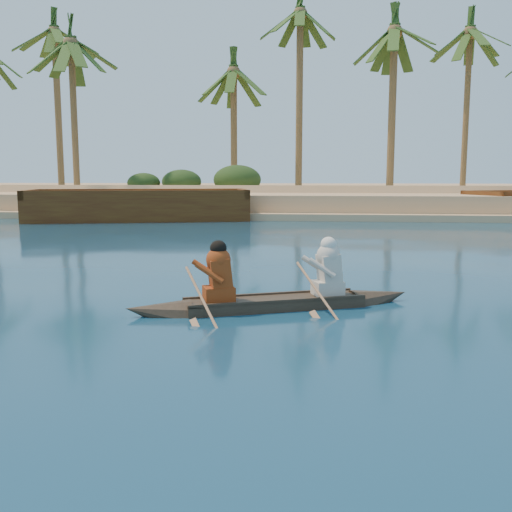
# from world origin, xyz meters

# --- Properties ---
(sandy_embankment) EXTENTS (150.00, 51.00, 1.50)m
(sandy_embankment) POSITION_xyz_m (0.00, 46.89, 0.53)
(sandy_embankment) COLOR tan
(sandy_embankment) RESTS_ON ground
(palm_grove) EXTENTS (110.00, 14.00, 16.00)m
(palm_grove) POSITION_xyz_m (0.00, 35.00, 8.00)
(palm_grove) COLOR #284B1A
(palm_grove) RESTS_ON ground
(shrub_cluster) EXTENTS (100.00, 6.00, 2.40)m
(shrub_cluster) POSITION_xyz_m (0.00, 31.50, 1.20)
(shrub_cluster) COLOR #1D3A15
(shrub_cluster) RESTS_ON ground
(canoe) EXTENTS (5.17, 2.59, 1.45)m
(canoe) POSITION_xyz_m (8.00, 2.16, 0.28)
(canoe) COLOR #3F2E22
(canoe) RESTS_ON ground
(barge_mid) EXTENTS (12.12, 6.58, 1.92)m
(barge_mid) POSITION_xyz_m (-0.86, 22.00, 0.67)
(barge_mid) COLOR #5D3814
(barge_mid) RESTS_ON ground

